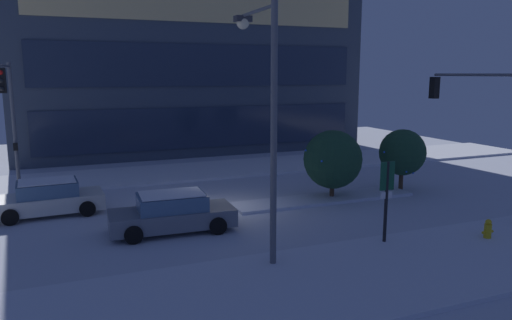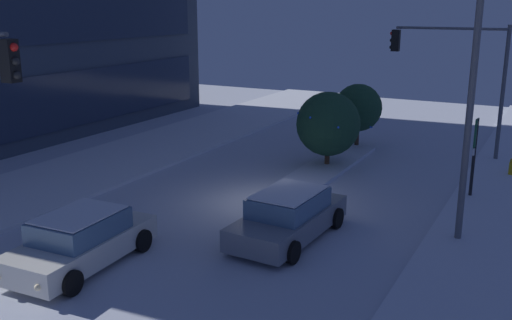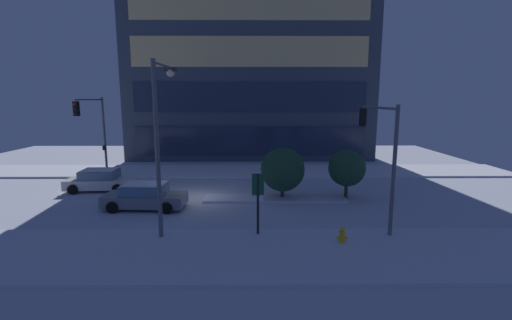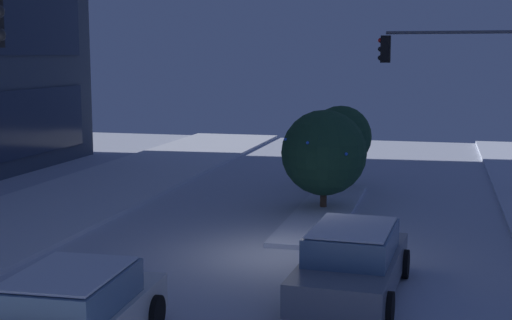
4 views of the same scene
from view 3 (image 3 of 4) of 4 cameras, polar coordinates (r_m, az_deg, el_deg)
ground at (r=23.39m, az=-9.74°, el=-6.06°), size 52.00×52.00×0.00m
curb_strip_near at (r=15.54m, az=-14.86°, el=-14.32°), size 52.00×5.20×0.14m
curb_strip_far at (r=31.55m, az=-7.30°, el=-1.74°), size 52.00×5.20×0.14m
median_strip at (r=22.80m, az=3.02°, el=-6.16°), size 9.00×1.80×0.14m
office_tower_main at (r=42.90m, az=-0.93°, el=18.74°), size 25.56×13.58×26.01m
car_near at (r=21.78m, az=-17.38°, el=-5.62°), size 4.84×2.28×1.49m
car_far at (r=27.11m, az=-23.73°, el=-3.01°), size 4.60×2.29×1.49m
traffic_light_corner_far_left at (r=29.80m, az=-24.52°, el=5.25°), size 0.32×4.66×6.46m
traffic_light_corner_near_right at (r=18.83m, az=19.10°, el=3.07°), size 0.32×5.29×6.09m
street_lamp_arched at (r=16.81m, az=-14.92°, el=5.62°), size 0.56×3.11×8.01m
fire_hydrant at (r=16.26m, az=13.64°, el=-11.88°), size 0.48×0.26×0.83m
parking_info_sign at (r=16.34m, az=0.31°, el=-5.89°), size 0.55×0.12×2.98m
decorated_tree_median at (r=22.50m, az=4.29°, el=-1.53°), size 2.79×2.78×3.32m
decorated_tree_right_of_median at (r=23.19m, az=14.38°, el=-1.26°), size 2.39×2.34×3.18m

